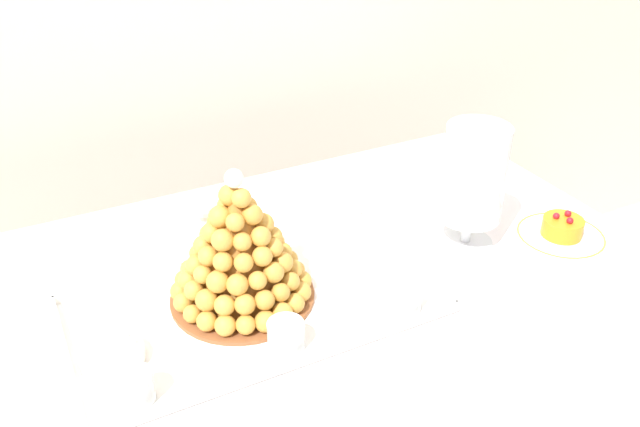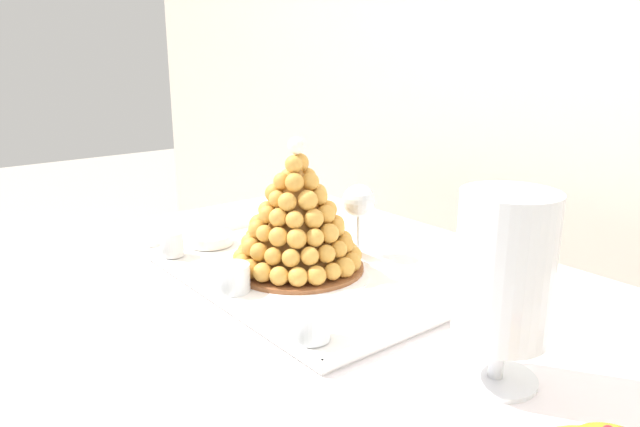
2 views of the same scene
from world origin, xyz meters
name	(u,v)px [view 2 (image 2 of 2)]	position (x,y,z in m)	size (l,w,h in m)	color
backdrop_wall	(604,28)	(0.00, 0.88, 1.25)	(4.80, 0.10, 2.50)	silver
buffet_table	(324,351)	(0.00, 0.00, 0.67)	(1.39, 0.99, 0.77)	brown
serving_tray	(287,275)	(-0.12, 0.01, 0.78)	(0.65, 0.35, 0.02)	white
croquembouche	(297,220)	(-0.13, 0.04, 0.88)	(0.26, 0.26, 0.26)	brown
dessert_cup_left	(172,245)	(-0.36, -0.12, 0.81)	(0.05, 0.05, 0.05)	silver
dessert_cup_mid_left	(233,279)	(-0.12, -0.12, 0.81)	(0.06, 0.06, 0.05)	silver
dessert_cup_centre	(310,324)	(0.11, -0.12, 0.81)	(0.06, 0.06, 0.05)	silver
creme_brulee_ramekin	(210,238)	(-0.38, -0.02, 0.80)	(0.10, 0.10, 0.02)	white
macaron_goblet	(505,271)	(0.35, 0.01, 0.93)	(0.13, 0.13, 0.26)	white
wine_glass	(359,203)	(-0.14, 0.21, 0.89)	(0.07, 0.07, 0.15)	silver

